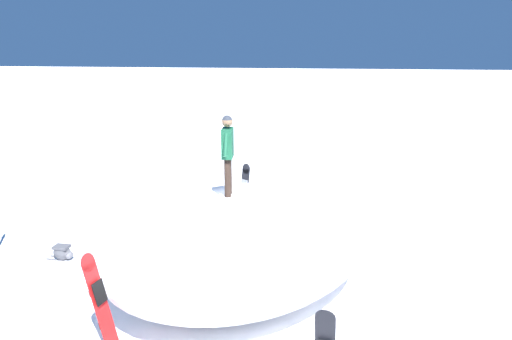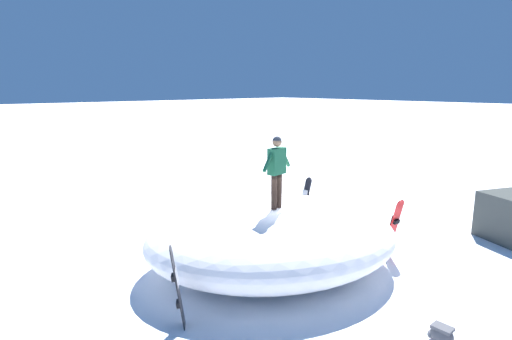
{
  "view_description": "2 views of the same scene",
  "coord_description": "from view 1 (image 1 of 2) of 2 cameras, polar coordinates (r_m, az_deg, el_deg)",
  "views": [
    {
      "loc": [
        8.38,
        2.16,
        4.79
      ],
      "look_at": [
        -0.29,
        0.4,
        2.44
      ],
      "focal_mm": 31.6,
      "sensor_mm": 36.0,
      "label": 1
    },
    {
      "loc": [
        -7.32,
        -7.12,
        4.63
      ],
      "look_at": [
        -0.5,
        0.61,
        2.54
      ],
      "focal_mm": 28.99,
      "sensor_mm": 36.0,
      "label": 2
    }
  ],
  "objects": [
    {
      "name": "snowboard_primary_upright",
      "position": [
        12.92,
        -1.49,
        -2.77
      ],
      "size": [
        0.36,
        0.38,
        1.7
      ],
      "color": "black",
      "rests_on": "ground"
    },
    {
      "name": "snow_mound",
      "position": [
        9.85,
        -1.83,
        -8.56
      ],
      "size": [
        7.92,
        7.21,
        1.76
      ],
      "primitive_type": "ellipsoid",
      "rotation": [
        0.0,
        0.0,
        1.17
      ],
      "color": "white",
      "rests_on": "ground"
    },
    {
      "name": "snowboard_tertiary_upright",
      "position": [
        7.96,
        -19.19,
        -15.48
      ],
      "size": [
        0.35,
        0.45,
        1.7
      ],
      "color": "red",
      "rests_on": "ground"
    },
    {
      "name": "backpack_far",
      "position": [
        11.74,
        -23.29,
        -9.55
      ],
      "size": [
        0.3,
        0.63,
        0.35
      ],
      "color": "#4C4C51",
      "rests_on": "ground"
    },
    {
      "name": "ground",
      "position": [
        9.89,
        -2.68,
        -14.12
      ],
      "size": [
        240.0,
        240.0,
        0.0
      ],
      "primitive_type": "plane",
      "color": "white"
    },
    {
      "name": "snowboarder_standing",
      "position": [
        9.55,
        -3.61,
        2.8
      ],
      "size": [
        1.04,
        0.29,
        1.74
      ],
      "color": "black",
      "rests_on": "snow_mound"
    }
  ]
}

